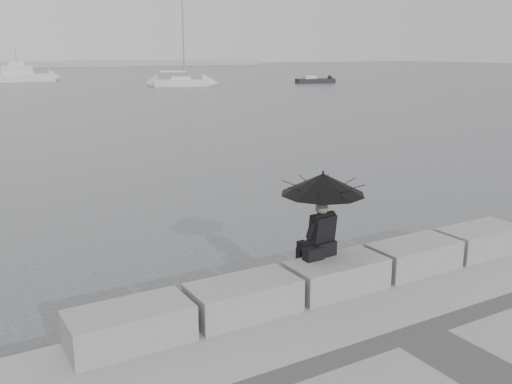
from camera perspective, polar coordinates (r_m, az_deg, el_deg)
ground at (r=9.88m, az=6.25°, el=-11.46°), size 360.00×360.00×0.00m
stone_block_far_left at (r=7.78m, az=-12.54°, el=-12.96°), size 1.60×0.80×0.50m
stone_block_left at (r=8.38m, az=-1.26°, el=-10.57°), size 1.60×0.80×0.50m
stone_block_centre at (r=9.26m, az=8.05°, el=-8.25°), size 1.60×0.80×0.50m
stone_block_right at (r=10.35m, az=15.50°, el=-6.22°), size 1.60×0.80×0.50m
stone_block_far_right at (r=11.58m, az=21.40°, el=-4.52°), size 1.60×0.80×0.50m
seated_person at (r=9.10m, az=6.71°, el=-0.04°), size 1.36×1.36×1.39m
bag at (r=9.12m, az=5.76°, el=-6.17°), size 0.31×0.18×0.20m
sailboat_right at (r=71.93m, az=-7.49°, el=10.88°), size 6.87×4.82×12.90m
motor_cruiser at (r=88.43m, az=-22.18°, el=10.76°), size 8.69×4.23×4.50m
small_motorboat at (r=78.82m, az=5.94°, el=11.01°), size 5.50×2.78×1.10m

